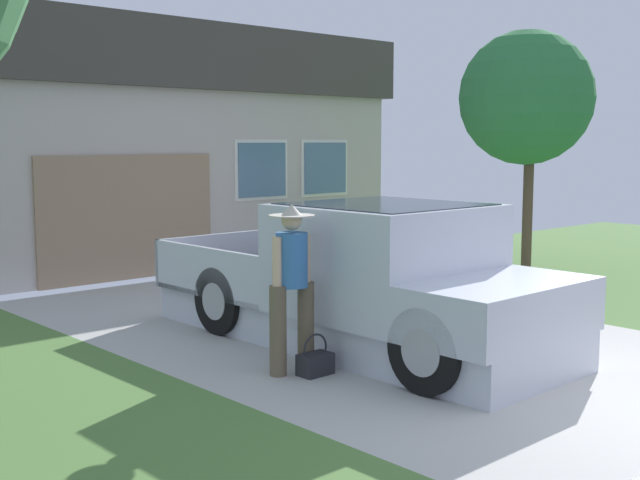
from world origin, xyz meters
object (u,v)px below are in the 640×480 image
at_px(pickup_truck, 376,284).
at_px(wheeled_trash_bin, 325,235).
at_px(person_with_hat, 292,282).
at_px(front_yard_tree, 525,94).
at_px(house_with_garage, 76,145).
at_px(handbag, 315,362).

relative_size(pickup_truck, wheeled_trash_bin, 4.70).
relative_size(person_with_hat, front_yard_tree, 0.40).
bearing_deg(wheeled_trash_bin, house_with_garage, 116.54).
relative_size(handbag, front_yard_tree, 0.10).
bearing_deg(house_with_garage, wheeled_trash_bin, -63.46).
bearing_deg(handbag, wheeled_trash_bin, 46.39).
xyz_separation_m(handbag, wheeled_trash_bin, (4.64, 4.88, 0.47)).
relative_size(house_with_garage, front_yard_tree, 2.60).
height_order(house_with_garage, front_yard_tree, house_with_garage).
distance_m(person_with_hat, wheeled_trash_bin, 6.65).
relative_size(handbag, house_with_garage, 0.04).
xyz_separation_m(person_with_hat, handbag, (0.10, -0.23, -0.78)).
relative_size(pickup_truck, house_with_garage, 0.47).
bearing_deg(person_with_hat, wheeled_trash_bin, 46.09).
xyz_separation_m(person_with_hat, wheeled_trash_bin, (4.75, 4.65, -0.31)).
relative_size(front_yard_tree, wheeled_trash_bin, 3.84).
relative_size(pickup_truck, front_yard_tree, 1.23).
xyz_separation_m(pickup_truck, handbag, (-1.21, -0.35, -0.59)).
relative_size(person_with_hat, handbag, 4.04).
distance_m(handbag, wheeled_trash_bin, 6.75).
distance_m(pickup_truck, house_with_garage, 9.50).
height_order(front_yard_tree, wheeled_trash_bin, front_yard_tree).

